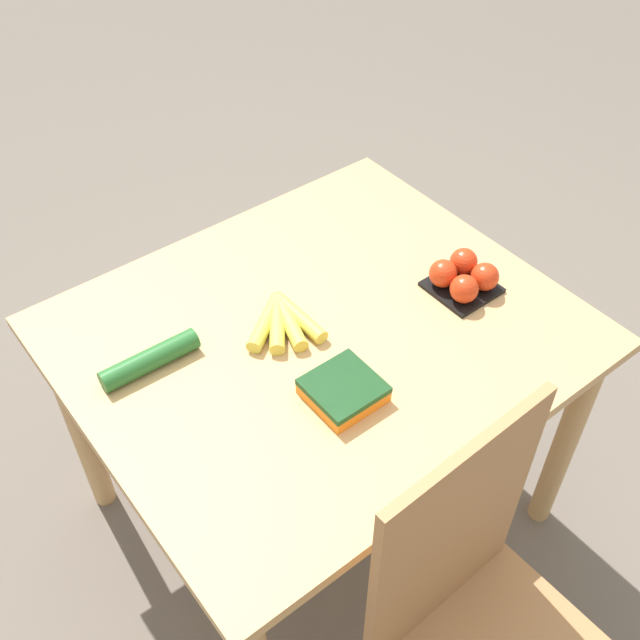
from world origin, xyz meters
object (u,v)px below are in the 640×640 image
object	(u,v)px
chair	(482,638)
carrot_bag	(343,389)
tomato_pack	(464,277)
banana_bunch	(283,320)
cucumber_near	(150,360)

from	to	relation	value
chair	carrot_bag	size ratio (longest dim) A/B	7.03
tomato_pack	chair	bearing A→B (deg)	49.66
tomato_pack	carrot_bag	bearing A→B (deg)	10.92
banana_bunch	cucumber_near	world-z (taller)	cucumber_near
banana_bunch	tomato_pack	world-z (taller)	tomato_pack
banana_bunch	cucumber_near	distance (m)	0.30
chair	cucumber_near	distance (m)	0.86
chair	carrot_bag	bearing A→B (deg)	82.91
banana_bunch	carrot_bag	size ratio (longest dim) A/B	1.27
cucumber_near	tomato_pack	bearing A→B (deg)	161.65
banana_bunch	carrot_bag	bearing A→B (deg)	84.48
tomato_pack	carrot_bag	world-z (taller)	tomato_pack
banana_bunch	carrot_bag	world-z (taller)	carrot_bag
carrot_bag	banana_bunch	bearing A→B (deg)	-95.52
cucumber_near	banana_bunch	bearing A→B (deg)	166.21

